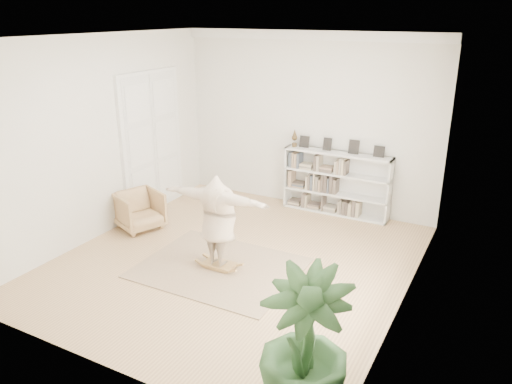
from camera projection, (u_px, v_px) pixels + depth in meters
floor at (235, 261)px, 8.36m from camera, size 6.00×6.00×0.00m
room_shell at (310, 35)px, 9.60m from camera, size 6.00×6.00×6.00m
doors at (152, 144)px, 10.16m from camera, size 0.09×1.78×2.92m
bookshelf at (336, 184)px, 10.15m from camera, size 2.20×0.35×1.64m
armchair at (140, 210)px, 9.52m from camera, size 1.03×1.02×0.73m
rug at (219, 268)px, 8.12m from camera, size 2.51×2.01×0.02m
rocker_board at (219, 264)px, 8.10m from camera, size 0.53×0.32×0.11m
person at (218, 218)px, 7.82m from camera, size 1.85×0.51×1.50m
houseplant at (304, 345)px, 4.95m from camera, size 0.94×0.94×1.64m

